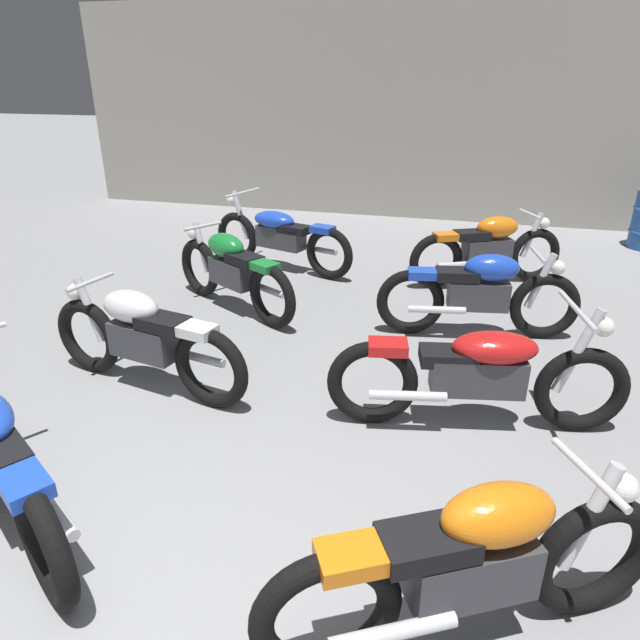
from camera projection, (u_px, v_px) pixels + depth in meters
name	position (u px, v px, depth m)	size (l,w,h in m)	color
back_wall	(417.00, 112.00, 9.63)	(12.55, 0.24, 3.60)	#9E998E
motorcycle_left_row_1	(143.00, 337.00, 4.58)	(1.96, 0.57, 0.88)	black
motorcycle_left_row_2	(232.00, 270.00, 6.13)	(1.77, 1.07, 0.88)	black
motorcycle_left_row_3	(280.00, 236.00, 7.43)	(2.11, 0.88, 0.97)	black
motorcycle_right_row_0	(473.00, 563.00, 2.48)	(1.77, 1.06, 0.88)	black
motorcycle_right_row_1	(479.00, 372.00, 4.06)	(2.15, 0.78, 0.97)	black
motorcycle_right_row_2	(479.00, 293.00, 5.51)	(1.96, 0.61, 0.88)	black
motorcycle_right_row_3	(488.00, 248.00, 6.89)	(1.81, 0.97, 0.88)	black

